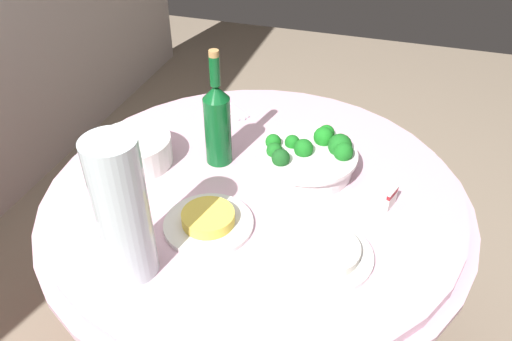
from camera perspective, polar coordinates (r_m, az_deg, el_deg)
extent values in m
cylinder|color=maroon|center=(1.62, 0.00, -12.66)|extent=(1.01, 1.01, 0.69)
cylinder|color=#E0B2C6|center=(1.37, 0.00, -3.01)|extent=(1.16, 1.16, 0.02)
cylinder|color=#E0B2C6|center=(1.36, 0.00, -2.20)|extent=(1.10, 1.10, 0.03)
cylinder|color=white|center=(1.39, 5.72, 0.89)|extent=(0.26, 0.26, 0.05)
cylinder|color=white|center=(1.38, 5.80, 1.94)|extent=(0.28, 0.28, 0.01)
sphere|color=#19701E|center=(1.36, 5.46, 2.53)|extent=(0.05, 0.05, 0.05)
sphere|color=#19821E|center=(1.44, 8.05, 4.28)|extent=(0.05, 0.05, 0.05)
sphere|color=#19741E|center=(1.39, 1.98, 3.31)|extent=(0.04, 0.04, 0.04)
sphere|color=#19681E|center=(1.36, 2.13, 2.28)|extent=(0.04, 0.04, 0.04)
sphere|color=#196A1E|center=(1.38, 9.57, 2.83)|extent=(0.07, 0.07, 0.07)
sphere|color=#197B1E|center=(1.41, 7.74, 3.84)|extent=(0.06, 0.06, 0.06)
sphere|color=#196D1E|center=(1.36, 9.95, 2.12)|extent=(0.05, 0.05, 0.05)
sphere|color=#19731E|center=(1.39, 4.17, 3.23)|extent=(0.04, 0.04, 0.04)
sphere|color=#19551E|center=(1.32, 2.84, 1.44)|extent=(0.05, 0.05, 0.05)
cylinder|color=white|center=(1.47, -13.45, 1.19)|extent=(0.21, 0.21, 0.01)
cylinder|color=white|center=(1.47, -13.50, 1.51)|extent=(0.21, 0.21, 0.01)
cylinder|color=white|center=(1.46, -13.56, 1.83)|extent=(0.21, 0.21, 0.01)
cylinder|color=white|center=(1.46, -13.61, 2.15)|extent=(0.21, 0.21, 0.01)
cylinder|color=white|center=(1.45, -13.67, 2.47)|extent=(0.21, 0.21, 0.01)
cylinder|color=white|center=(1.44, -13.73, 2.80)|extent=(0.21, 0.21, 0.01)
cylinder|color=white|center=(1.44, -13.78, 3.13)|extent=(0.21, 0.21, 0.01)
cylinder|color=white|center=(1.43, -13.84, 3.46)|extent=(0.21, 0.21, 0.01)
cylinder|color=#0C5121|center=(1.39, -4.38, 4.55)|extent=(0.07, 0.07, 0.20)
cone|color=#0C5121|center=(1.33, -4.62, 8.93)|extent=(0.07, 0.07, 0.04)
cylinder|color=#0C5121|center=(1.30, -4.75, 11.26)|extent=(0.03, 0.03, 0.08)
cylinder|color=#B2844C|center=(1.28, -4.86, 13.20)|extent=(0.03, 0.03, 0.02)
cylinder|color=silver|center=(1.05, -15.02, -4.47)|extent=(0.11, 0.11, 0.34)
sphere|color=#E5B26B|center=(1.15, -13.48, -8.71)|extent=(0.06, 0.06, 0.06)
sphere|color=#E5B26B|center=(1.14, -15.05, -9.54)|extent=(0.06, 0.06, 0.06)
sphere|color=#E5B26B|center=(1.12, -13.43, -10.01)|extent=(0.06, 0.06, 0.06)
sphere|color=#72C64C|center=(1.11, -14.49, -6.76)|extent=(0.06, 0.06, 0.06)
sphere|color=#72C64C|center=(1.09, -15.29, -8.03)|extent=(0.06, 0.06, 0.06)
sphere|color=#72C64C|center=(1.09, -13.39, -7.70)|extent=(0.06, 0.06, 0.06)
sphere|color=red|center=(1.08, -15.53, -4.94)|extent=(0.06, 0.06, 0.06)
sphere|color=red|center=(1.05, -15.23, -6.19)|extent=(0.06, 0.06, 0.06)
sphere|color=red|center=(1.06, -13.72, -5.18)|extent=(0.06, 0.06, 0.06)
sphere|color=#E5B26B|center=(1.03, -16.38, -3.16)|extent=(0.06, 0.06, 0.06)
sphere|color=#E5B26B|center=(1.01, -15.01, -3.93)|extent=(0.06, 0.06, 0.06)
sphere|color=#E5B26B|center=(1.04, -14.45, -2.63)|extent=(0.06, 0.06, 0.06)
sphere|color=#72C64C|center=(0.99, -16.91, -1.26)|extent=(0.06, 0.06, 0.06)
sphere|color=#72C64C|center=(0.98, -14.88, -1.27)|extent=(0.06, 0.06, 0.06)
sphere|color=#72C64C|center=(1.01, -15.51, -0.16)|extent=(0.06, 0.06, 0.06)
cylinder|color=silver|center=(1.68, -3.45, 6.91)|extent=(0.10, 0.13, 0.01)
cylinder|color=silver|center=(1.69, -2.41, 7.27)|extent=(0.10, 0.13, 0.01)
sphere|color=silver|center=(1.63, -1.39, 5.95)|extent=(0.01, 0.01, 0.01)
cylinder|color=white|center=(1.23, -5.44, -6.07)|extent=(0.22, 0.22, 0.01)
cylinder|color=#F2D14C|center=(1.22, -5.49, -5.36)|extent=(0.13, 0.13, 0.03)
cylinder|color=white|center=(1.16, 7.89, -9.52)|extent=(0.22, 0.22, 0.01)
cylinder|color=white|center=(1.15, 7.96, -8.92)|extent=(0.16, 0.16, 0.02)
cube|color=white|center=(1.31, 15.23, -3.16)|extent=(0.05, 0.02, 0.05)
cube|color=maroon|center=(1.29, 15.35, -2.56)|extent=(0.05, 0.03, 0.01)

